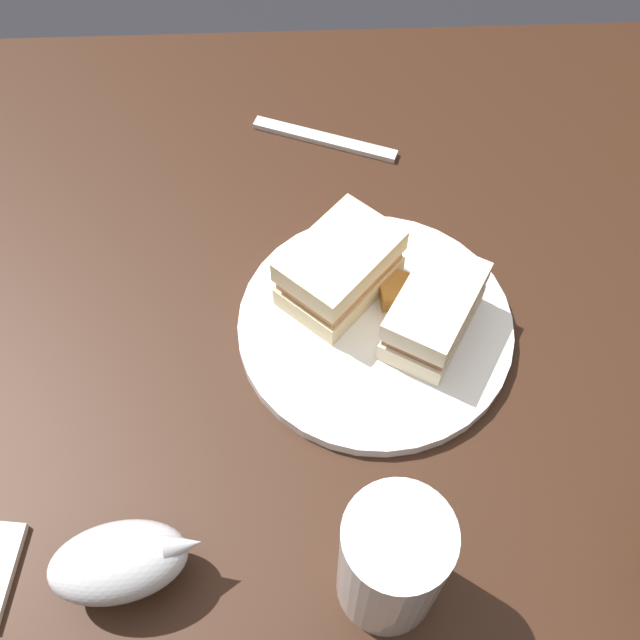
# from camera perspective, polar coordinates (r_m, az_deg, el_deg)

# --- Properties ---
(ground_plane) EXTENTS (6.00, 6.00, 0.00)m
(ground_plane) POSITION_cam_1_polar(r_m,az_deg,el_deg) (1.46, -2.29, -16.39)
(ground_plane) COLOR black
(dining_table) EXTENTS (1.17, 0.98, 0.73)m
(dining_table) POSITION_cam_1_polar(r_m,az_deg,el_deg) (1.11, -2.94, -11.25)
(dining_table) COLOR black
(dining_table) RESTS_ON ground
(plate) EXTENTS (0.28, 0.28, 0.01)m
(plate) POSITION_cam_1_polar(r_m,az_deg,el_deg) (0.78, 4.11, -0.46)
(plate) COLOR white
(plate) RESTS_ON dining_table
(sandwich_half_left) EXTENTS (0.12, 0.13, 0.06)m
(sandwich_half_left) POSITION_cam_1_polar(r_m,az_deg,el_deg) (0.75, 8.48, 0.64)
(sandwich_half_left) COLOR beige
(sandwich_half_left) RESTS_ON plate
(sandwich_half_right) EXTENTS (0.14, 0.14, 0.07)m
(sandwich_half_right) POSITION_cam_1_polar(r_m,az_deg,el_deg) (0.77, 1.48, 3.81)
(sandwich_half_right) COLOR beige
(sandwich_half_right) RESTS_ON plate
(potato_wedge_front) EXTENTS (0.02, 0.04, 0.02)m
(potato_wedge_front) POSITION_cam_1_polar(r_m,az_deg,el_deg) (0.80, 9.45, 2.81)
(potato_wedge_front) COLOR #B77F33
(potato_wedge_front) RESTS_ON plate
(potato_wedge_middle) EXTENTS (0.05, 0.04, 0.02)m
(potato_wedge_middle) POSITION_cam_1_polar(r_m,az_deg,el_deg) (0.81, 2.92, 4.20)
(potato_wedge_middle) COLOR #B77F33
(potato_wedge_middle) RESTS_ON plate
(potato_wedge_back) EXTENTS (0.03, 0.05, 0.02)m
(potato_wedge_back) POSITION_cam_1_polar(r_m,az_deg,el_deg) (0.79, 5.05, 2.62)
(potato_wedge_back) COLOR #AD702D
(potato_wedge_back) RESTS_ON plate
(potato_wedge_left_edge) EXTENTS (0.04, 0.05, 0.02)m
(potato_wedge_left_edge) POSITION_cam_1_polar(r_m,az_deg,el_deg) (0.79, 5.97, 2.01)
(potato_wedge_left_edge) COLOR #AD702D
(potato_wedge_left_edge) RESTS_ON plate
(pint_glass) EXTENTS (0.08, 0.08, 0.15)m
(pint_glass) POSITION_cam_1_polar(r_m,az_deg,el_deg) (0.63, 5.29, -17.71)
(pint_glass) COLOR white
(pint_glass) RESTS_ON dining_table
(gravy_boat) EXTENTS (0.13, 0.08, 0.07)m
(gravy_boat) POSITION_cam_1_polar(r_m,az_deg,el_deg) (0.67, -14.58, -16.99)
(gravy_boat) COLOR #B7B7BC
(gravy_boat) RESTS_ON dining_table
(fork) EXTENTS (0.17, 0.08, 0.01)m
(fork) POSITION_cam_1_polar(r_m,az_deg,el_deg) (0.95, 0.34, 13.28)
(fork) COLOR silver
(fork) RESTS_ON dining_table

